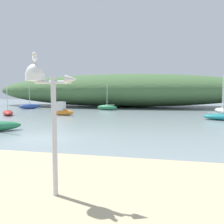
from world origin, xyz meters
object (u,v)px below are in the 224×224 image
sailboat_outer_mooring (30,106)px  seagull_on_radar (35,58)px  sailboat_by_sandbar (8,113)px  sailboat_off_point (222,110)px  motorboat_inner_mooring (62,110)px  sailboat_far_right (107,107)px  sailboat_near_shore (223,117)px  mast_structure (43,91)px

sailboat_outer_mooring → seagull_on_radar: bearing=-57.6°
sailboat_by_sandbar → sailboat_off_point: (24.82, 8.38, 0.02)m
sailboat_outer_mooring → sailboat_off_point: size_ratio=0.99×
motorboat_inner_mooring → sailboat_far_right: sailboat_far_right is taller
sailboat_off_point → sailboat_near_shore: bearing=-103.4°
sailboat_outer_mooring → sailboat_near_shore: bearing=-19.2°
sailboat_far_right → sailboat_near_shore: size_ratio=0.88×
seagull_on_radar → sailboat_far_right: (-4.72, 27.25, -3.05)m
mast_structure → sailboat_near_shore: bearing=64.8°
sailboat_outer_mooring → motorboat_inner_mooring: bearing=-41.1°
sailboat_far_right → sailboat_outer_mooring: bearing=-178.8°
mast_structure → motorboat_inner_mooring: size_ratio=1.08×
seagull_on_radar → mast_structure: bearing=5.1°
mast_structure → seagull_on_radar: size_ratio=8.92×
sailboat_by_sandbar → sailboat_outer_mooring: bearing=107.6°
mast_structure → sailboat_by_sandbar: 23.09m
seagull_on_radar → sailboat_off_point: size_ratio=0.07×
mast_structure → sailboat_far_right: size_ratio=0.81×
motorboat_inner_mooring → sailboat_outer_mooring: bearing=138.9°
motorboat_inner_mooring → sailboat_by_sandbar: bearing=-169.2°
motorboat_inner_mooring → sailboat_near_shore: sailboat_near_shore is taller
sailboat_off_point → sailboat_near_shore: sailboat_off_point is taller
sailboat_off_point → mast_structure: bearing=-111.6°
seagull_on_radar → sailboat_far_right: bearing=99.8°
motorboat_inner_mooring → sailboat_near_shore: 16.74m
mast_structure → sailboat_outer_mooring: sailboat_outer_mooring is taller
sailboat_by_sandbar → sailboat_off_point: size_ratio=0.71×
mast_structure → sailboat_by_sandbar: (-14.40, 17.89, -2.40)m
mast_structure → sailboat_outer_mooring: size_ratio=0.67×
sailboat_near_shore → sailboat_by_sandbar: bearing=-179.7°
mast_structure → sailboat_far_right: sailboat_far_right is taller
sailboat_outer_mooring → sailboat_off_point: 27.71m
mast_structure → sailboat_by_sandbar: sailboat_by_sandbar is taller
sailboat_outer_mooring → sailboat_by_sandbar: bearing=-72.4°
motorboat_inner_mooring → sailboat_far_right: 8.82m
mast_structure → seagull_on_radar: 0.78m
mast_structure → sailboat_by_sandbar: size_ratio=0.93×
motorboat_inner_mooring → mast_structure: bearing=-66.6°
motorboat_inner_mooring → sailboat_by_sandbar: sailboat_by_sandbar is taller
sailboat_outer_mooring → sailboat_off_point: (27.71, -0.69, -0.08)m
sailboat_far_right → sailboat_near_shore: 16.23m
sailboat_outer_mooring → motorboat_inner_mooring: 12.00m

